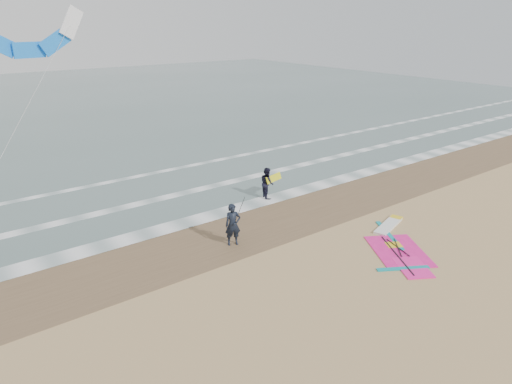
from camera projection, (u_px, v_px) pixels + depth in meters
ground at (350, 273)px, 18.41m from camera, size 120.00×120.00×0.00m
sea_water at (49, 105)px, 54.45m from camera, size 120.00×80.00×0.02m
wet_sand_band at (261, 223)px, 22.92m from camera, size 120.00×5.00×0.01m
foam_waterline at (214, 196)px, 26.24m from camera, size 120.00×9.15×0.02m
windsurf_rig at (397, 244)px, 20.73m from camera, size 5.20×4.92×0.13m
person_standing at (233, 225)px, 20.39m from camera, size 0.83×0.69×1.96m
person_walking at (267, 183)px, 25.84m from camera, size 0.90×1.03×1.80m
held_pole at (238, 214)px, 20.39m from camera, size 0.17×0.86×1.82m
carried_kiteboard at (274, 178)px, 25.90m from camera, size 1.30×0.51×0.39m
surf_kite at (27, 37)px, 22.03m from camera, size 7.69×4.63×9.20m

